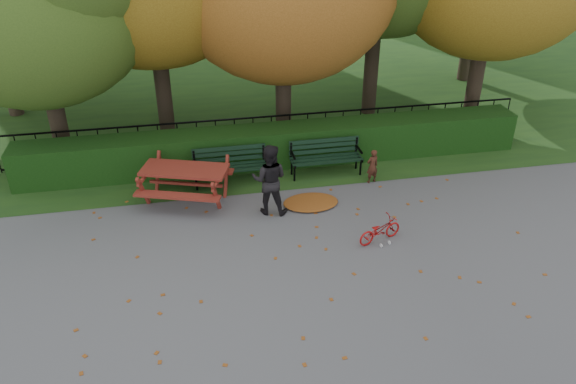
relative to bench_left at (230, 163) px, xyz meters
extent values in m
plane|color=slate|center=(1.30, -3.70, -0.52)|extent=(90.00, 90.00, 0.00)
plane|color=#1D3E18|center=(1.30, 10.30, -0.51)|extent=(90.00, 90.00, 0.00)
cube|color=black|center=(1.30, 0.80, -0.02)|extent=(13.00, 0.90, 1.00)
cube|color=black|center=(1.30, 1.60, -0.44)|extent=(14.00, 0.04, 0.04)
cube|color=black|center=(1.30, 1.60, 0.48)|extent=(14.00, 0.04, 0.04)
cylinder|color=black|center=(-5.20, 1.60, -0.02)|extent=(0.03, 0.03, 1.00)
cylinder|color=black|center=(-1.70, 1.60, -0.02)|extent=(0.03, 0.03, 1.00)
cylinder|color=black|center=(1.30, 1.60, -0.02)|extent=(0.03, 0.03, 1.00)
cylinder|color=black|center=(4.30, 1.60, -0.02)|extent=(0.03, 0.03, 1.00)
cylinder|color=black|center=(7.80, 1.60, -0.02)|extent=(0.03, 0.03, 1.00)
cylinder|color=#30201A|center=(-4.20, 2.10, 0.79)|extent=(0.44, 0.44, 2.62)
cylinder|color=#30201A|center=(-1.50, 3.30, 1.06)|extent=(0.44, 0.44, 3.15)
cylinder|color=#30201A|center=(1.80, 2.50, 0.88)|extent=(0.44, 0.44, 2.80)
cylinder|color=#30201A|center=(4.80, 3.80, 1.23)|extent=(0.44, 0.44, 3.50)
cylinder|color=#30201A|center=(7.50, 2.30, 0.97)|extent=(0.44, 0.44, 2.97)
cylinder|color=#30201A|center=(-6.20, 5.80, 1.14)|extent=(0.44, 0.44, 3.32)
cylinder|color=#30201A|center=(9.30, 6.30, 1.06)|extent=(0.44, 0.44, 3.15)
cube|color=black|center=(0.00, -0.28, -0.08)|extent=(1.80, 0.12, 0.04)
cube|color=black|center=(0.00, -0.10, -0.08)|extent=(1.80, 0.12, 0.04)
cube|color=black|center=(0.00, 0.08, -0.08)|extent=(1.80, 0.12, 0.04)
cube|color=black|center=(0.00, 0.17, 0.03)|extent=(1.80, 0.05, 0.10)
cube|color=black|center=(0.00, 0.17, 0.18)|extent=(1.80, 0.05, 0.10)
cube|color=black|center=(0.00, 0.17, 0.31)|extent=(1.80, 0.05, 0.10)
cube|color=black|center=(-0.85, -0.10, -0.10)|extent=(0.05, 0.55, 0.06)
cube|color=black|center=(-0.85, 0.17, 0.13)|extent=(0.05, 0.05, 0.41)
cylinder|color=black|center=(-0.85, -0.28, -0.30)|extent=(0.05, 0.05, 0.44)
cylinder|color=black|center=(-0.85, 0.08, -0.30)|extent=(0.05, 0.05, 0.44)
cube|color=black|center=(-0.85, -0.08, 0.10)|extent=(0.05, 0.45, 0.04)
cube|color=black|center=(0.85, -0.10, -0.10)|extent=(0.05, 0.55, 0.06)
cube|color=black|center=(0.85, 0.17, 0.13)|extent=(0.05, 0.05, 0.41)
cylinder|color=black|center=(0.85, -0.28, -0.30)|extent=(0.05, 0.05, 0.44)
cylinder|color=black|center=(0.85, 0.08, -0.30)|extent=(0.05, 0.05, 0.44)
cube|color=black|center=(0.85, -0.08, 0.10)|extent=(0.05, 0.45, 0.04)
cube|color=black|center=(2.40, -0.28, -0.08)|extent=(1.80, 0.12, 0.04)
cube|color=black|center=(2.40, -0.10, -0.08)|extent=(1.80, 0.12, 0.04)
cube|color=black|center=(2.40, 0.08, -0.08)|extent=(1.80, 0.12, 0.04)
cube|color=black|center=(2.40, 0.17, 0.03)|extent=(1.80, 0.05, 0.10)
cube|color=black|center=(2.40, 0.17, 0.18)|extent=(1.80, 0.05, 0.10)
cube|color=black|center=(2.40, 0.17, 0.31)|extent=(1.80, 0.05, 0.10)
cube|color=black|center=(1.55, -0.10, -0.10)|extent=(0.05, 0.55, 0.06)
cube|color=black|center=(1.55, 0.17, 0.13)|extent=(0.05, 0.05, 0.41)
cylinder|color=black|center=(1.55, -0.28, -0.30)|extent=(0.05, 0.05, 0.44)
cylinder|color=black|center=(1.55, 0.08, -0.30)|extent=(0.05, 0.05, 0.44)
cube|color=black|center=(1.55, -0.08, 0.10)|extent=(0.05, 0.45, 0.04)
cube|color=black|center=(3.25, -0.10, -0.10)|extent=(0.05, 0.55, 0.06)
cube|color=black|center=(3.25, 0.17, 0.13)|extent=(0.05, 0.05, 0.41)
cylinder|color=black|center=(3.25, -0.28, -0.30)|extent=(0.05, 0.05, 0.44)
cylinder|color=black|center=(3.25, 0.08, -0.30)|extent=(0.05, 0.05, 0.44)
cube|color=black|center=(3.25, -0.08, 0.10)|extent=(0.05, 0.45, 0.04)
cube|color=maroon|center=(-1.10, -0.70, 0.28)|extent=(2.09, 1.39, 0.06)
cube|color=maroon|center=(-1.31, -1.31, -0.05)|extent=(1.92, 0.88, 0.05)
cube|color=maroon|center=(-0.89, -0.09, -0.05)|extent=(1.92, 0.88, 0.05)
cube|color=maroon|center=(-2.05, -0.88, -0.09)|extent=(0.24, 0.55, 0.94)
cube|color=maroon|center=(-1.73, 0.03, -0.09)|extent=(0.24, 0.55, 0.94)
cube|color=maroon|center=(-1.89, -0.42, 0.19)|extent=(0.53, 1.40, 0.06)
cube|color=maroon|center=(-0.46, -1.43, -0.09)|extent=(0.24, 0.55, 0.94)
cube|color=maroon|center=(-0.15, -0.51, -0.09)|extent=(0.24, 0.55, 0.94)
cube|color=maroon|center=(-0.30, -0.97, 0.19)|extent=(0.53, 1.40, 0.06)
cube|color=maroon|center=(-1.10, -0.70, -0.09)|extent=(1.65, 0.62, 0.06)
ellipsoid|color=brown|center=(1.69, -1.44, -0.48)|extent=(1.42, 1.10, 0.09)
imported|color=#442115|center=(3.41, -0.69, -0.08)|extent=(0.36, 0.29, 0.87)
imported|color=black|center=(0.72, -1.58, 0.30)|extent=(0.94, 0.83, 1.64)
imported|color=#B51110|center=(2.75, -3.17, -0.25)|extent=(1.07, 0.66, 0.53)
camera|label=1|loc=(-0.97, -12.27, 6.13)|focal=35.00mm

